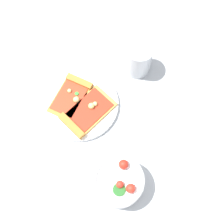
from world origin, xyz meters
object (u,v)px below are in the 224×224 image
(plate, at_px, (80,104))
(soda_glass, at_px, (138,59))
(salad_bowl, at_px, (119,182))
(pizza_slice_far, at_px, (72,95))
(pizza_slice_near, at_px, (85,114))

(plate, relative_size, soda_glass, 2.21)
(salad_bowl, xyz_separation_m, soda_glass, (-0.27, 0.25, 0.01))
(plate, height_order, pizza_slice_far, pizza_slice_far)
(pizza_slice_near, relative_size, salad_bowl, 1.29)
(pizza_slice_far, bearing_deg, salad_bowl, -5.19)
(pizza_slice_near, height_order, soda_glass, soda_glass)
(salad_bowl, distance_m, soda_glass, 0.37)
(pizza_slice_near, xyz_separation_m, pizza_slice_far, (-0.07, -0.00, 0.00))
(pizza_slice_near, height_order, salad_bowl, salad_bowl)
(soda_glass, bearing_deg, plate, -86.88)
(pizza_slice_far, relative_size, soda_glass, 1.47)
(plate, height_order, pizza_slice_near, pizza_slice_near)
(pizza_slice_far, xyz_separation_m, soda_glass, (0.02, 0.22, 0.03))
(pizza_slice_near, height_order, pizza_slice_far, same)
(pizza_slice_near, bearing_deg, pizza_slice_far, -177.81)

